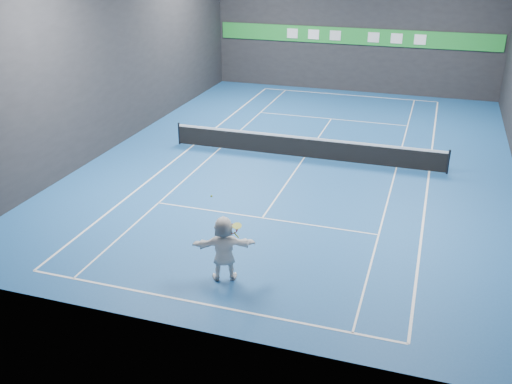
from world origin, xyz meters
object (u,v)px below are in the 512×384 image
(tennis_ball, at_px, (211,196))
(player, at_px, (224,248))
(tennis_racket, at_px, (234,229))
(tennis_net, at_px, (305,147))

(tennis_ball, bearing_deg, player, -7.96)
(player, xyz_separation_m, tennis_racket, (0.30, 0.05, 0.65))
(tennis_net, height_order, tennis_racket, tennis_racket)
(player, bearing_deg, tennis_ball, -29.57)
(tennis_ball, xyz_separation_m, tennis_net, (0.24, 10.44, -2.04))
(tennis_ball, xyz_separation_m, tennis_racket, (0.65, -0.00, -0.93))
(player, xyz_separation_m, tennis_net, (-0.12, 10.49, -0.45))
(tennis_ball, distance_m, tennis_net, 10.64)
(player, distance_m, tennis_ball, 1.62)
(player, height_order, tennis_net, player)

